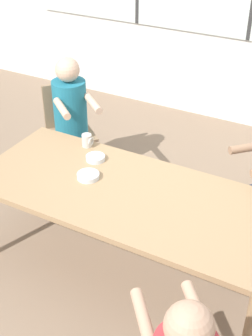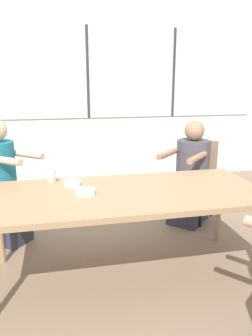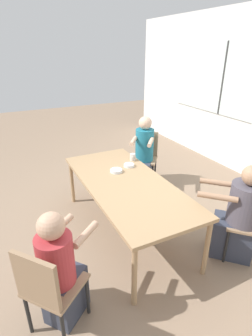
{
  "view_description": "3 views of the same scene",
  "coord_description": "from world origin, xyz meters",
  "px_view_note": "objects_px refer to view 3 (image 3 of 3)",
  "views": [
    {
      "loc": [
        1.2,
        -2.19,
        2.5
      ],
      "look_at": [
        0.0,
        0.0,
        0.88
      ],
      "focal_mm": 50.0,
      "sensor_mm": 36.0,
      "label": 1
    },
    {
      "loc": [
        -0.48,
        -2.25,
        1.49
      ],
      "look_at": [
        0.0,
        0.0,
        0.88
      ],
      "focal_mm": 35.0,
      "sensor_mm": 36.0,
      "label": 2
    },
    {
      "loc": [
        2.45,
        -1.21,
        2.14
      ],
      "look_at": [
        0.0,
        0.0,
        0.88
      ],
      "focal_mm": 28.0,
      "sensor_mm": 36.0,
      "label": 3
    }
  ],
  "objects_px": {
    "chair_for_woman_green_shirt": "(47,286)",
    "person_man_blue_shirt": "(144,155)",
    "bowl_cereal": "(129,165)",
    "person_man_teal_shirt": "(239,218)",
    "bowl_white_shallow": "(116,171)",
    "person_woman_green_shirt": "(61,273)",
    "coffee_mug": "(133,157)",
    "chair_for_man_blue_shirt": "(145,153)"
  },
  "relations": [
    {
      "from": "chair_for_man_blue_shirt",
      "to": "person_woman_green_shirt",
      "type": "xyz_separation_m",
      "value": [
        1.94,
        -1.91,
        -0.02
      ]
    },
    {
      "from": "person_man_teal_shirt",
      "to": "bowl_white_shallow",
      "type": "bearing_deg",
      "value": 81.57
    },
    {
      "from": "chair_for_man_blue_shirt",
      "to": "bowl_cereal",
      "type": "relative_size",
      "value": 6.25
    },
    {
      "from": "person_man_teal_shirt",
      "to": "coffee_mug",
      "type": "height_order",
      "value": "person_man_teal_shirt"
    },
    {
      "from": "person_woman_green_shirt",
      "to": "bowl_white_shallow",
      "type": "xyz_separation_m",
      "value": [
        -1.12,
        1.0,
        0.22
      ]
    },
    {
      "from": "person_man_teal_shirt",
      "to": "chair_for_woman_green_shirt",
      "type": "bearing_deg",
      "value": 135.58
    },
    {
      "from": "chair_for_woman_green_shirt",
      "to": "person_woman_green_shirt",
      "type": "xyz_separation_m",
      "value": [
        -0.1,
        0.13,
        -0.02
      ]
    },
    {
      "from": "person_woman_green_shirt",
      "to": "bowl_white_shallow",
      "type": "height_order",
      "value": "person_woman_green_shirt"
    },
    {
      "from": "chair_for_woman_green_shirt",
      "to": "person_man_blue_shirt",
      "type": "bearing_deg",
      "value": 95.15
    },
    {
      "from": "bowl_white_shallow",
      "to": "bowl_cereal",
      "type": "bearing_deg",
      "value": 109.66
    },
    {
      "from": "chair_for_woman_green_shirt",
      "to": "person_man_teal_shirt",
      "type": "bearing_deg",
      "value": 50.98
    },
    {
      "from": "bowl_cereal",
      "to": "person_man_teal_shirt",
      "type": "bearing_deg",
      "value": 27.58
    },
    {
      "from": "coffee_mug",
      "to": "bowl_white_shallow",
      "type": "bearing_deg",
      "value": -56.58
    },
    {
      "from": "person_woman_green_shirt",
      "to": "coffee_mug",
      "type": "bearing_deg",
      "value": 95.33
    },
    {
      "from": "bowl_cereal",
      "to": "chair_for_woman_green_shirt",
      "type": "bearing_deg",
      "value": -45.98
    },
    {
      "from": "person_man_teal_shirt",
      "to": "bowl_white_shallow",
      "type": "relative_size",
      "value": 7.14
    },
    {
      "from": "chair_for_woman_green_shirt",
      "to": "chair_for_man_blue_shirt",
      "type": "bearing_deg",
      "value": 95.48
    },
    {
      "from": "person_woman_green_shirt",
      "to": "bowl_white_shallow",
      "type": "relative_size",
      "value": 7.03
    },
    {
      "from": "person_woman_green_shirt",
      "to": "person_man_blue_shirt",
      "type": "bearing_deg",
      "value": 95.48
    },
    {
      "from": "chair_for_man_blue_shirt",
      "to": "bowl_white_shallow",
      "type": "relative_size",
      "value": 5.64
    },
    {
      "from": "person_man_blue_shirt",
      "to": "coffee_mug",
      "type": "xyz_separation_m",
      "value": [
        0.45,
        -0.44,
        0.22
      ]
    },
    {
      "from": "person_man_blue_shirt",
      "to": "bowl_cereal",
      "type": "xyz_separation_m",
      "value": [
        0.61,
        -0.58,
        0.18
      ]
    },
    {
      "from": "person_woman_green_shirt",
      "to": "bowl_cereal",
      "type": "relative_size",
      "value": 7.79
    },
    {
      "from": "person_woman_green_shirt",
      "to": "chair_for_woman_green_shirt",
      "type": "bearing_deg",
      "value": -90.0
    },
    {
      "from": "chair_for_man_blue_shirt",
      "to": "coffee_mug",
      "type": "xyz_separation_m",
      "value": [
        0.58,
        -0.55,
        0.23
      ]
    },
    {
      "from": "person_woman_green_shirt",
      "to": "bowl_cereal",
      "type": "xyz_separation_m",
      "value": [
        -1.2,
        1.22,
        0.22
      ]
    },
    {
      "from": "person_woman_green_shirt",
      "to": "coffee_mug",
      "type": "xyz_separation_m",
      "value": [
        -1.36,
        1.36,
        0.26
      ]
    },
    {
      "from": "chair_for_woman_green_shirt",
      "to": "coffee_mug",
      "type": "xyz_separation_m",
      "value": [
        -1.46,
        1.49,
        0.23
      ]
    },
    {
      "from": "coffee_mug",
      "to": "bowl_cereal",
      "type": "distance_m",
      "value": 0.21
    },
    {
      "from": "chair_for_man_blue_shirt",
      "to": "person_man_blue_shirt",
      "type": "bearing_deg",
      "value": 90.0
    },
    {
      "from": "chair_for_woman_green_shirt",
      "to": "person_man_blue_shirt",
      "type": "distance_m",
      "value": 2.72
    },
    {
      "from": "chair_for_man_blue_shirt",
      "to": "person_woman_green_shirt",
      "type": "height_order",
      "value": "person_woman_green_shirt"
    },
    {
      "from": "person_man_teal_shirt",
      "to": "coffee_mug",
      "type": "bearing_deg",
      "value": 65.21
    },
    {
      "from": "person_woman_green_shirt",
      "to": "person_man_blue_shirt",
      "type": "xyz_separation_m",
      "value": [
        -1.81,
        1.8,
        0.04
      ]
    },
    {
      "from": "chair_for_woman_green_shirt",
      "to": "coffee_mug",
      "type": "bearing_deg",
      "value": 94.91
    },
    {
      "from": "person_woman_green_shirt",
      "to": "person_man_teal_shirt",
      "type": "xyz_separation_m",
      "value": [
        0.08,
        1.89,
        -0.01
      ]
    },
    {
      "from": "bowl_white_shallow",
      "to": "person_man_teal_shirt",
      "type": "bearing_deg",
      "value": 36.57
    },
    {
      "from": "bowl_cereal",
      "to": "bowl_white_shallow",
      "type": "bearing_deg",
      "value": -70.34
    },
    {
      "from": "person_woman_green_shirt",
      "to": "bowl_cereal",
      "type": "bearing_deg",
      "value": 94.85
    },
    {
      "from": "person_man_blue_shirt",
      "to": "bowl_cereal",
      "type": "height_order",
      "value": "person_man_blue_shirt"
    },
    {
      "from": "bowl_cereal",
      "to": "person_man_blue_shirt",
      "type": "bearing_deg",
      "value": 136.36
    },
    {
      "from": "person_man_blue_shirt",
      "to": "person_man_teal_shirt",
      "type": "relative_size",
      "value": 1.07
    }
  ]
}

